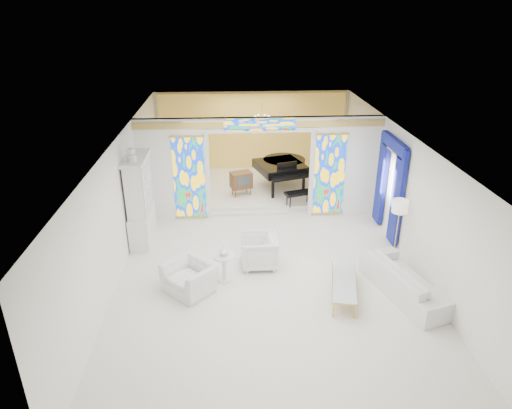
{
  "coord_description": "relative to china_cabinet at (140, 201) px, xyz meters",
  "views": [
    {
      "loc": [
        -0.87,
        -10.43,
        5.9
      ],
      "look_at": [
        -0.22,
        0.2,
        1.17
      ],
      "focal_mm": 32.0,
      "sensor_mm": 36.0,
      "label": 1
    }
  ],
  "objects": [
    {
      "name": "china_cabinet",
      "position": [
        0.0,
        0.0,
        0.0
      ],
      "size": [
        0.56,
        1.46,
        2.72
      ],
      "color": "silver",
      "rests_on": "floor"
    },
    {
      "name": "gold_curtain_back",
      "position": [
        3.22,
        5.28,
        0.33
      ],
      "size": [
        6.7,
        0.1,
        2.9
      ],
      "primitive_type": "cube",
      "color": "#E1AE4E",
      "rests_on": "wall_back"
    },
    {
      "name": "side_table",
      "position": [
        2.17,
        -2.02,
        -0.74
      ],
      "size": [
        0.64,
        0.64,
        0.66
      ],
      "rotation": [
        0.0,
        0.0,
        0.24
      ],
      "color": "silver",
      "rests_on": "floor"
    },
    {
      "name": "floor_lamp",
      "position": [
        6.42,
        -1.28,
        0.17
      ],
      "size": [
        0.4,
        0.4,
        1.57
      ],
      "rotation": [
        0.0,
        0.0,
        0.03
      ],
      "color": "#BE9542",
      "rests_on": "floor"
    },
    {
      "name": "armchair_right",
      "position": [
        3.0,
        -1.44,
        -0.77
      ],
      "size": [
        0.88,
        0.86,
        0.79
      ],
      "primitive_type": "imported",
      "rotation": [
        0.0,
        0.0,
        -1.56
      ],
      "color": "white",
      "rests_on": "floor"
    },
    {
      "name": "wall_front",
      "position": [
        3.22,
        -6.6,
        0.33
      ],
      "size": [
        7.0,
        0.02,
        3.0
      ],
      "primitive_type": "cube",
      "color": "white",
      "rests_on": "floor"
    },
    {
      "name": "grand_piano",
      "position": [
        4.11,
        3.26,
        -0.26
      ],
      "size": [
        1.97,
        3.01,
        1.09
      ],
      "rotation": [
        0.0,
        0.0,
        0.3
      ],
      "color": "black",
      "rests_on": "alcove_platform"
    },
    {
      "name": "vase",
      "position": [
        2.17,
        -2.02,
        -0.41
      ],
      "size": [
        0.21,
        0.21,
        0.21
      ],
      "primitive_type": "imported",
      "rotation": [
        0.0,
        0.0,
        -0.05
      ],
      "color": "silver",
      "rests_on": "side_table"
    },
    {
      "name": "armchair_left",
      "position": [
        1.41,
        -2.41,
        -0.83
      ],
      "size": [
        1.38,
        1.37,
        0.67
      ],
      "primitive_type": "imported",
      "rotation": [
        0.0,
        0.0,
        -0.76
      ],
      "color": "white",
      "rests_on": "floor"
    },
    {
      "name": "floor",
      "position": [
        3.22,
        -0.6,
        -1.17
      ],
      "size": [
        12.0,
        12.0,
        0.0
      ],
      "primitive_type": "plane",
      "color": "silver",
      "rests_on": "ground"
    },
    {
      "name": "wall_back",
      "position": [
        3.22,
        5.4,
        0.33
      ],
      "size": [
        7.0,
        0.02,
        3.0
      ],
      "primitive_type": "cube",
      "color": "white",
      "rests_on": "floor"
    },
    {
      "name": "stained_glass_left",
      "position": [
        1.19,
        1.29,
        0.13
      ],
      "size": [
        0.9,
        0.04,
        2.4
      ],
      "primitive_type": "cube",
      "color": "gold",
      "rests_on": "partition_wall"
    },
    {
      "name": "stained_glass_right",
      "position": [
        5.25,
        1.29,
        0.13
      ],
      "size": [
        0.9,
        0.04,
        2.4
      ],
      "primitive_type": "cube",
      "color": "gold",
      "rests_on": "partition_wall"
    },
    {
      "name": "wall_left",
      "position": [
        -0.28,
        -0.6,
        0.33
      ],
      "size": [
        0.02,
        12.0,
        3.0
      ],
      "primitive_type": "cube",
      "color": "white",
      "rests_on": "floor"
    },
    {
      "name": "alcove_platform",
      "position": [
        3.22,
        3.5,
        -1.08
      ],
      "size": [
        6.8,
        3.8,
        0.18
      ],
      "primitive_type": "cube",
      "color": "silver",
      "rests_on": "floor"
    },
    {
      "name": "sofa",
      "position": [
        6.17,
        -2.82,
        -0.82
      ],
      "size": [
        1.59,
        2.57,
        0.7
      ],
      "primitive_type": "imported",
      "rotation": [
        0.0,
        0.0,
        1.87
      ],
      "color": "white",
      "rests_on": "floor"
    },
    {
      "name": "partition_wall",
      "position": [
        3.22,
        1.4,
        0.48
      ],
      "size": [
        7.0,
        0.22,
        3.0
      ],
      "color": "white",
      "rests_on": "floor"
    },
    {
      "name": "wall_right",
      "position": [
        6.72,
        -0.6,
        0.33
      ],
      "size": [
        0.02,
        12.0,
        3.0
      ],
      "primitive_type": "cube",
      "color": "white",
      "rests_on": "floor"
    },
    {
      "name": "coffee_table",
      "position": [
        4.77,
        -2.8,
        -0.83
      ],
      "size": [
        0.87,
        1.75,
        0.37
      ],
      "rotation": [
        0.0,
        0.0,
        -0.22
      ],
      "color": "silver",
      "rests_on": "floor"
    },
    {
      "name": "blue_drapes",
      "position": [
        6.62,
        0.1,
        0.41
      ],
      "size": [
        0.14,
        1.85,
        2.65
      ],
      "color": "navy",
      "rests_on": "wall_right"
    },
    {
      "name": "stained_glass_transom",
      "position": [
        3.22,
        1.29,
        1.65
      ],
      "size": [
        2.0,
        0.04,
        0.34
      ],
      "primitive_type": "cube",
      "color": "gold",
      "rests_on": "partition_wall"
    },
    {
      "name": "tv_console",
      "position": [
        2.71,
        2.67,
        -0.5
      ],
      "size": [
        0.76,
        0.63,
        0.76
      ],
      "rotation": [
        0.0,
        0.0,
        0.32
      ],
      "color": "brown",
      "rests_on": "alcove_platform"
    },
    {
      "name": "ceiling",
      "position": [
        3.22,
        -0.6,
        1.83
      ],
      "size": [
        7.0,
        12.0,
        0.02
      ],
      "primitive_type": "cube",
      "color": "white",
      "rests_on": "wall_back"
    },
    {
      "name": "chandelier",
      "position": [
        3.42,
        3.4,
        1.38
      ],
      "size": [
        0.48,
        0.48,
        0.3
      ],
      "primitive_type": "cylinder",
      "color": "#BE9542",
      "rests_on": "ceiling"
    }
  ]
}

